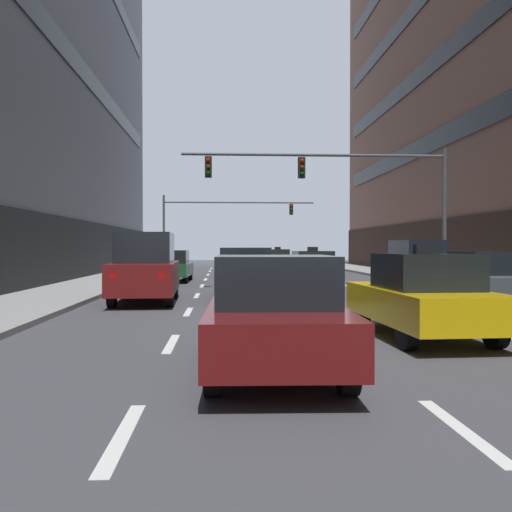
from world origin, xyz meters
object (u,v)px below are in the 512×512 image
Objects in this scene: traffic_signal_0 at (347,183)px; car_parked_3 at (416,266)px; taxi_driving_0 at (312,269)px; car_driving_1 at (173,266)px; car_driving_2 at (246,273)px; car_parked_2 at (483,279)px; car_driving_5 at (146,268)px; car_driving_6 at (274,315)px; traffic_signal_1 at (216,216)px; taxi_driving_4 at (277,260)px; taxi_driving_3 at (422,296)px.

car_parked_3 is at bearing -17.26° from traffic_signal_0.
taxi_driving_0 is 7.71m from car_driving_1.
car_parked_2 is at bearing -24.17° from car_driving_2.
car_driving_5 is 10.42m from car_driving_6.
traffic_signal_1 is (-8.23, 27.68, 3.32)m from car_parked_2.
car_driving_2 reaches higher than car_driving_1.
car_parked_2 is 1.03× the size of car_parked_3.
traffic_signal_0 reaches higher than car_parked_3.
taxi_driving_4 is (6.42, 12.22, -0.00)m from car_driving_1.
taxi_driving_0 is at bearing 56.69° from car_driving_2.
taxi_driving_0 is 1.00× the size of car_driving_1.
taxi_driving_3 is at bearing -95.74° from traffic_signal_0.
taxi_driving_3 is 1.00× the size of car_driving_6.
car_driving_6 is (-3.12, -2.79, 0.00)m from taxi_driving_3.
traffic_signal_1 reaches higher than car_driving_2.
car_driving_2 is 1.06× the size of taxi_driving_3.
taxi_driving_3 is 12.03m from car_parked_3.
car_driving_5 is at bearing -105.47° from taxi_driving_4.
traffic_signal_0 is (7.47, 5.07, 3.28)m from car_driving_5.
car_parked_2 is (10.19, -12.12, 0.01)m from car_driving_1.
taxi_driving_3 reaches higher than car_driving_6.
car_parked_2 is at bearing -89.99° from car_parked_3.
car_driving_1 is at bearing 109.69° from taxi_driving_3.
traffic_signal_1 is at bearing 93.11° from car_driving_2.
taxi_driving_3 is at bearing -89.82° from taxi_driving_0.
traffic_signal_0 reaches higher than car_parked_2.
traffic_signal_0 is (-2.61, 6.59, 3.58)m from car_parked_2.
traffic_signal_1 is (-5.62, 21.09, -0.25)m from traffic_signal_0.
taxi_driving_3 is at bearing -70.69° from car_driving_2.
car_parked_2 is at bearing -8.52° from car_driving_5.
car_parked_3 is (-0.00, 5.77, 0.21)m from car_parked_2.
car_driving_2 is at bearing -86.89° from traffic_signal_1.
car_driving_1 is 13.81m from taxi_driving_4.
car_driving_5 is 1.09× the size of car_parked_3.
car_parked_3 is 4.34m from traffic_signal_0.
taxi_driving_0 is 4.33m from car_parked_3.
traffic_signal_0 is at bearing 111.64° from car_parked_2.
taxi_driving_3 is 6.82m from car_parked_2.
car_driving_6 is (-3.07, -16.11, 0.03)m from taxi_driving_0.
car_driving_1 is 0.96× the size of car_driving_6.
traffic_signal_1 is at bearing 104.92° from traffic_signal_0.
traffic_signal_0 reaches higher than traffic_signal_1.
car_driving_5 is at bearing -153.55° from car_driving_2.
taxi_driving_0 is 0.98× the size of car_parked_2.
car_driving_2 is at bearing 109.31° from taxi_driving_3.
taxi_driving_4 is 0.92× the size of car_driving_5.
car_parked_3 is 0.36× the size of traffic_signal_1.
car_driving_1 is 0.36× the size of traffic_signal_1.
traffic_signal_1 reaches higher than car_driving_5.
taxi_driving_3 is (0.04, -13.32, 0.03)m from taxi_driving_0.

